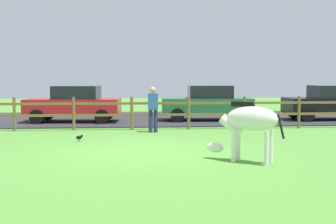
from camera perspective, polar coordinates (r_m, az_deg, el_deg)
The scene contains 9 objects.
ground_plane at distance 11.54m, azimuth -3.74°, elevation -5.30°, with size 60.00×60.00×0.00m, color #549338.
parking_asphalt at distance 20.76m, azimuth -4.12°, elevation -0.84°, with size 28.00×7.40×0.05m, color #2D2D33.
paddock_fence at distance 16.42m, azimuth -4.76°, elevation 0.14°, with size 21.68×0.11×1.25m.
zebra at distance 10.23m, azimuth 10.53°, elevation -1.41°, with size 1.64×1.34×1.41m.
crow_on_grass at distance 13.74m, azimuth -11.54°, elevation -3.27°, with size 0.22×0.10×0.20m.
parked_car_green at distance 19.62m, azimuth 5.16°, elevation 1.23°, with size 4.08×2.03×1.56m.
parked_car_black at distance 21.12m, azimuth 20.51°, elevation 1.20°, with size 4.03×1.94×1.56m.
parked_car_red at distance 19.30m, azimuth -12.18°, elevation 1.09°, with size 4.11×2.11×1.56m.
visitor_near_fence at distance 15.61m, azimuth -1.97°, elevation 0.63°, with size 0.37×0.24×1.64m.
Camera 1 is at (-0.16, -11.37, 1.98)m, focal length 46.56 mm.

